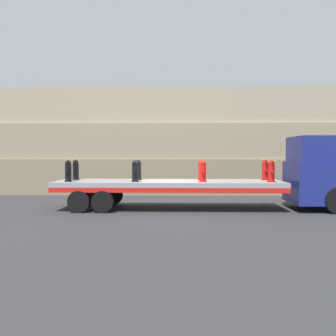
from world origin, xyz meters
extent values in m
plane|color=#2D2D30|center=(0.00, 0.00, 0.00)|extent=(120.00, 120.00, 0.00)
cube|color=#84755B|center=(0.00, 6.51, 1.03)|extent=(60.00, 3.00, 2.06)
cube|color=gray|center=(0.00, 6.66, 3.09)|extent=(60.00, 3.00, 2.06)
cube|color=tan|center=(0.00, 6.81, 5.15)|extent=(60.00, 3.00, 2.06)
cube|color=navy|center=(6.29, 0.00, 1.16)|extent=(2.27, 2.45, 1.74)
cube|color=navy|center=(6.06, 0.00, 2.56)|extent=(1.59, 2.26, 1.07)
cube|color=black|center=(6.91, 0.00, 1.51)|extent=(0.91, 2.16, 0.97)
cylinder|color=black|center=(6.69, 1.16, 0.53)|extent=(1.06, 0.28, 1.06)
cube|color=gray|center=(0.00, 0.00, 1.11)|extent=(9.62, 2.56, 0.19)
cube|color=red|center=(0.00, -1.24, 0.92)|extent=(9.62, 0.08, 0.20)
cube|color=red|center=(0.00, 1.24, 0.92)|extent=(9.62, 0.08, 0.20)
cylinder|color=black|center=(-2.65, -1.18, 0.44)|extent=(0.89, 0.30, 0.89)
cylinder|color=black|center=(-2.65, 1.18, 0.44)|extent=(0.89, 0.30, 0.89)
cylinder|color=black|center=(-3.61, -1.18, 0.44)|extent=(0.89, 0.30, 0.89)
cylinder|color=black|center=(-3.61, 1.18, 0.44)|extent=(0.89, 0.30, 0.89)
cylinder|color=black|center=(-4.21, -0.56, 1.22)|extent=(0.33, 0.33, 0.03)
cylinder|color=black|center=(-4.21, -0.56, 1.56)|extent=(0.27, 0.27, 0.70)
sphere|color=black|center=(-4.21, -0.56, 1.97)|extent=(0.25, 0.25, 0.25)
cylinder|color=black|center=(-4.21, -0.76, 1.64)|extent=(0.12, 0.13, 0.12)
cylinder|color=black|center=(-4.21, -0.36, 1.64)|extent=(0.12, 0.13, 0.12)
cylinder|color=black|center=(-4.21, 0.56, 1.22)|extent=(0.33, 0.33, 0.03)
cylinder|color=black|center=(-4.21, 0.56, 1.56)|extent=(0.27, 0.27, 0.70)
sphere|color=black|center=(-4.21, 0.56, 1.97)|extent=(0.25, 0.25, 0.25)
cylinder|color=black|center=(-4.21, 0.36, 1.64)|extent=(0.12, 0.13, 0.12)
cylinder|color=black|center=(-4.21, 0.76, 1.64)|extent=(0.12, 0.13, 0.12)
cylinder|color=black|center=(-1.40, -0.56, 1.22)|extent=(0.33, 0.33, 0.03)
cylinder|color=black|center=(-1.40, -0.56, 1.56)|extent=(0.27, 0.27, 0.70)
sphere|color=black|center=(-1.40, -0.56, 1.97)|extent=(0.25, 0.25, 0.25)
cylinder|color=black|center=(-1.40, -0.76, 1.64)|extent=(0.12, 0.13, 0.12)
cylinder|color=black|center=(-1.40, -0.36, 1.64)|extent=(0.12, 0.13, 0.12)
cylinder|color=black|center=(-1.40, 0.56, 1.22)|extent=(0.33, 0.33, 0.03)
cylinder|color=black|center=(-1.40, 0.56, 1.56)|extent=(0.27, 0.27, 0.70)
sphere|color=black|center=(-1.40, 0.56, 1.97)|extent=(0.25, 0.25, 0.25)
cylinder|color=black|center=(-1.40, 0.36, 1.64)|extent=(0.12, 0.13, 0.12)
cylinder|color=black|center=(-1.40, 0.76, 1.64)|extent=(0.12, 0.13, 0.12)
cylinder|color=red|center=(1.40, -0.56, 1.22)|extent=(0.33, 0.33, 0.03)
cylinder|color=red|center=(1.40, -0.56, 1.56)|extent=(0.27, 0.27, 0.70)
sphere|color=red|center=(1.40, -0.56, 1.97)|extent=(0.25, 0.25, 0.25)
cylinder|color=red|center=(1.40, -0.76, 1.64)|extent=(0.12, 0.13, 0.12)
cylinder|color=red|center=(1.40, -0.36, 1.64)|extent=(0.12, 0.13, 0.12)
cylinder|color=red|center=(1.40, 0.56, 1.22)|extent=(0.33, 0.33, 0.03)
cylinder|color=red|center=(1.40, 0.56, 1.56)|extent=(0.27, 0.27, 0.70)
sphere|color=red|center=(1.40, 0.56, 1.97)|extent=(0.25, 0.25, 0.25)
cylinder|color=red|center=(1.40, 0.36, 1.64)|extent=(0.12, 0.13, 0.12)
cylinder|color=red|center=(1.40, 0.76, 1.64)|extent=(0.12, 0.13, 0.12)
cylinder|color=red|center=(4.21, -0.56, 1.22)|extent=(0.33, 0.33, 0.03)
cylinder|color=red|center=(4.21, -0.56, 1.56)|extent=(0.27, 0.27, 0.70)
sphere|color=red|center=(4.21, -0.56, 1.97)|extent=(0.25, 0.25, 0.25)
cylinder|color=red|center=(4.21, -0.76, 1.64)|extent=(0.12, 0.13, 0.12)
cylinder|color=red|center=(4.21, -0.36, 1.64)|extent=(0.12, 0.13, 0.12)
cylinder|color=red|center=(4.21, 0.56, 1.22)|extent=(0.33, 0.33, 0.03)
cylinder|color=red|center=(4.21, 0.56, 1.56)|extent=(0.27, 0.27, 0.70)
sphere|color=red|center=(4.21, 0.56, 1.97)|extent=(0.25, 0.25, 0.25)
cylinder|color=red|center=(4.21, 0.36, 1.64)|extent=(0.12, 0.13, 0.12)
cylinder|color=red|center=(4.21, 0.76, 1.64)|extent=(0.12, 0.13, 0.12)
cube|color=yellow|center=(-4.21, 0.00, 2.10)|extent=(0.05, 2.76, 0.01)
cube|color=yellow|center=(4.21, 0.00, 2.10)|extent=(0.05, 2.76, 0.01)
camera|label=1|loc=(0.42, -16.03, 2.37)|focal=40.00mm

